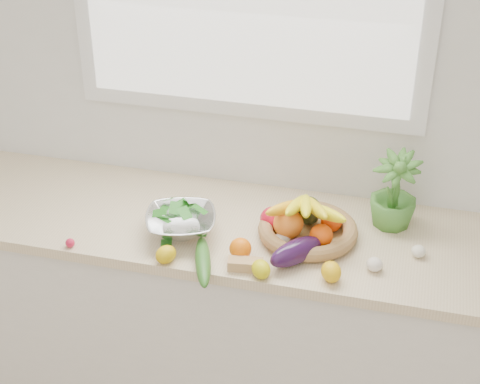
% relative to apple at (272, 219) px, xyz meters
% --- Properties ---
extents(back_wall, '(4.50, 0.02, 2.70)m').
position_rel_apple_xyz_m(back_wall, '(-0.16, 0.30, 0.41)').
color(back_wall, white).
rests_on(back_wall, ground).
extents(counter_cabinet, '(2.20, 0.58, 0.86)m').
position_rel_apple_xyz_m(counter_cabinet, '(-0.16, 0.00, -0.51)').
color(counter_cabinet, silver).
rests_on(counter_cabinet, ground).
extents(countertop, '(2.24, 0.62, 0.04)m').
position_rel_apple_xyz_m(countertop, '(-0.16, 0.00, -0.06)').
color(countertop, beige).
rests_on(countertop, counter_cabinet).
extents(orange_loose, '(0.08, 0.08, 0.07)m').
position_rel_apple_xyz_m(orange_loose, '(-0.07, -0.19, -0.01)').
color(orange_loose, orange).
rests_on(orange_loose, countertop).
extents(lemon_a, '(0.09, 0.10, 0.06)m').
position_rel_apple_xyz_m(lemon_a, '(0.25, -0.24, -0.01)').
color(lemon_a, '#E8AD0C').
rests_on(lemon_a, countertop).
extents(lemon_b, '(0.09, 0.10, 0.06)m').
position_rel_apple_xyz_m(lemon_b, '(-0.30, -0.28, -0.01)').
color(lemon_b, gold).
rests_on(lemon_b, countertop).
extents(lemon_c, '(0.09, 0.10, 0.06)m').
position_rel_apple_xyz_m(lemon_c, '(0.02, -0.28, -0.01)').
color(lemon_c, '#D6CB0B').
rests_on(lemon_c, countertop).
extents(apple, '(0.09, 0.09, 0.09)m').
position_rel_apple_xyz_m(apple, '(0.00, 0.00, 0.00)').
color(apple, red).
rests_on(apple, countertop).
extents(ginger, '(0.12, 0.06, 0.04)m').
position_rel_apple_xyz_m(ginger, '(-0.04, -0.25, -0.03)').
color(ginger, tan).
rests_on(ginger, countertop).
extents(garlic_a, '(0.06, 0.06, 0.04)m').
position_rel_apple_xyz_m(garlic_a, '(0.51, -0.04, -0.02)').
color(garlic_a, silver).
rests_on(garlic_a, countertop).
extents(garlic_b, '(0.07, 0.07, 0.05)m').
position_rel_apple_xyz_m(garlic_b, '(0.05, -0.08, -0.02)').
color(garlic_b, silver).
rests_on(garlic_b, countertop).
extents(garlic_c, '(0.06, 0.06, 0.05)m').
position_rel_apple_xyz_m(garlic_c, '(0.38, -0.15, -0.02)').
color(garlic_c, white).
rests_on(garlic_c, countertop).
extents(eggplant, '(0.20, 0.21, 0.08)m').
position_rel_apple_xyz_m(eggplant, '(0.12, -0.17, -0.00)').
color(eggplant, '#280E34').
rests_on(eggplant, countertop).
extents(cucumber, '(0.14, 0.28, 0.05)m').
position_rel_apple_xyz_m(cucumber, '(-0.17, -0.28, -0.02)').
color(cucumber, '#2D5E1B').
rests_on(cucumber, countertop).
extents(radish, '(0.03, 0.03, 0.03)m').
position_rel_apple_xyz_m(radish, '(-0.65, -0.28, -0.03)').
color(radish, red).
rests_on(radish, countertop).
extents(potted_herb, '(0.21, 0.21, 0.30)m').
position_rel_apple_xyz_m(potted_herb, '(0.41, 0.14, 0.09)').
color(potted_herb, '#44822F').
rests_on(potted_herb, countertop).
extents(fruit_basket, '(0.40, 0.40, 0.18)m').
position_rel_apple_xyz_m(fruit_basket, '(0.13, -0.02, 0.01)').
color(fruit_basket, tan).
rests_on(fruit_basket, countertop).
extents(colander_with_spinach, '(0.31, 0.31, 0.13)m').
position_rel_apple_xyz_m(colander_with_spinach, '(-0.30, -0.11, 0.02)').
color(colander_with_spinach, silver).
rests_on(colander_with_spinach, countertop).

